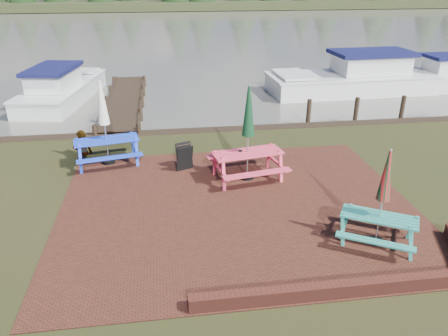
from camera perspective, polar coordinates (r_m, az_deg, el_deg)
name	(u,v)px	position (r m, az deg, el deg)	size (l,w,h in m)	color
ground	(244,227)	(10.45, 2.69, -7.77)	(120.00, 120.00, 0.00)	black
paving	(237,206)	(11.28, 1.76, -5.05)	(9.00, 7.50, 0.02)	#3D1C13
brick_wall	(377,279)	(9.13, 19.40, -13.55)	(6.21, 1.79, 0.30)	#4C1E16
water	(177,31)	(46.04, -6.15, 17.37)	(120.00, 60.00, 0.02)	#4D4A42
picnic_table_teal	(380,212)	(10.08, 19.74, -5.45)	(2.12, 2.05, 2.24)	#288374
picnic_table_red	(248,148)	(12.39, 3.12, 2.64)	(2.27, 2.09, 2.76)	#DD3853
picnic_table_blue	(106,135)	(13.89, -15.18, 4.13)	(2.23, 2.06, 2.68)	blue
chalkboard	(185,157)	(13.23, -5.18, 1.46)	(0.54, 0.64, 0.81)	black
jetty	(125,100)	(20.76, -12.85, 8.61)	(1.76, 9.08, 1.00)	black
boat_jetty	(61,90)	(22.42, -20.49, 9.57)	(3.41, 7.04, 1.96)	silver
boat_near	(354,79)	(23.66, 16.64, 11.03)	(8.54, 3.29, 2.28)	silver
boat_far	(440,78)	(25.97, 26.36, 10.46)	(6.34, 2.40, 1.96)	silver
person	(80,131)	(14.88, -18.30, 4.65)	(0.61, 0.40, 1.67)	gray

